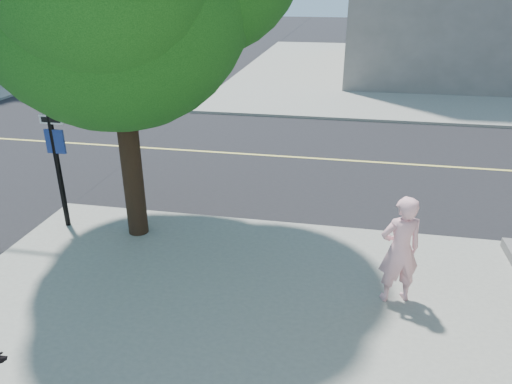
# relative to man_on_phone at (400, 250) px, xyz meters

# --- Properties ---
(ground) EXTENTS (140.00, 140.00, 0.00)m
(ground) POSITION_rel_man_on_phone_xyz_m (-6.21, 2.35, -1.03)
(ground) COLOR black
(ground) RESTS_ON ground
(road_ew) EXTENTS (140.00, 9.00, 0.01)m
(road_ew) POSITION_rel_man_on_phone_xyz_m (-6.21, 6.85, -1.03)
(road_ew) COLOR black
(road_ew) RESTS_ON ground
(sidewalk_ne) EXTENTS (29.00, 25.00, 0.12)m
(sidewalk_ne) POSITION_rel_man_on_phone_xyz_m (7.29, 23.85, -0.97)
(sidewalk_ne) COLOR gray
(sidewalk_ne) RESTS_ON ground
(man_on_phone) EXTENTS (0.77, 0.62, 1.82)m
(man_on_phone) POSITION_rel_man_on_phone_xyz_m (0.00, 0.00, 0.00)
(man_on_phone) COLOR #F7B0B9
(man_on_phone) RESTS_ON sidewalk_se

